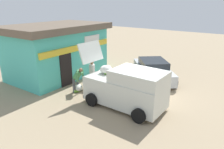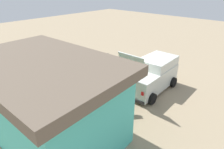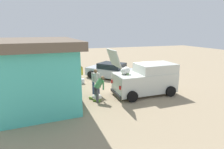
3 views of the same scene
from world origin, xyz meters
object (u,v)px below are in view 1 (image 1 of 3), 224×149
Objects in this scene: storefront_bar at (58,50)px; paint_bucket at (113,72)px; unloaded_banana_pile at (78,88)px; delivery_van at (127,88)px; parked_sedan at (153,70)px; vendor_standing at (92,72)px; customer_bending at (78,77)px.

storefront_bar is 18.50× the size of paint_bucket.
delivery_van is at bearing -89.08° from unloaded_banana_pile.
delivery_van reaches higher than parked_sedan.
delivery_van is at bearing -106.75° from vendor_standing.
paint_bucket is (3.66, 0.20, 0.01)m from unloaded_banana_pile.
vendor_standing is at bearing 146.79° from parked_sedan.
parked_sedan is 2.72× the size of vendor_standing.
storefront_bar reaches higher than customer_bending.
parked_sedan is at bearing -33.21° from vendor_standing.
storefront_bar is 6.65m from delivery_van.
vendor_standing is (0.93, 3.11, -0.03)m from delivery_van.
delivery_van is at bearing -169.48° from parked_sedan.
customer_bending is 1.81× the size of unloaded_banana_pile.
storefront_bar is at bearing 85.75° from vendor_standing.
parked_sedan is 4.18m from vendor_standing.
storefront_bar is 1.64× the size of delivery_van.
customer_bending is at bearing -137.02° from unloaded_banana_pile.
customer_bending reaches higher than paint_bucket.
vendor_standing is 2.81m from paint_bucket.
unloaded_banana_pile is at bearing -176.88° from paint_bucket.
storefront_bar is 3.79m from unloaded_banana_pile.
vendor_standing reaches higher than unloaded_banana_pile.
paint_bucket is (2.67, 0.41, -0.77)m from vendor_standing.
parked_sedan is 5.50× the size of unloaded_banana_pile.
parked_sedan is (3.24, -5.67, -1.19)m from storefront_bar.
storefront_bar is 3.51m from vendor_standing.
unloaded_banana_pile reaches higher than paint_bucket.
parked_sedan is 11.76× the size of paint_bucket.
paint_bucket is (3.78, 0.31, -0.69)m from customer_bending.
unloaded_banana_pile is at bearing 150.88° from parked_sedan.
paint_bucket is (2.42, -2.98, -1.63)m from storefront_bar.
delivery_van is 3.24m from vendor_standing.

